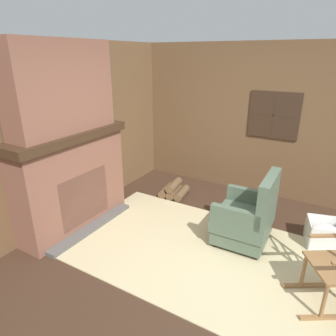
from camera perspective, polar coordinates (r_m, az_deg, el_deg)
The scene contains 12 objects.
ground_plane at distance 3.59m, azimuth 9.34°, elevation -19.51°, with size 14.00×14.00×0.00m, color #3D281C.
wood_panel_wall_left at distance 4.33m, azimuth -20.84°, elevation 5.40°, with size 0.06×5.36×2.50m.
wood_panel_wall_back at distance 5.19m, azimuth 20.08°, elevation 7.95°, with size 5.36×0.09×2.50m.
fireplace_hearth at distance 4.31m, azimuth -17.66°, elevation -2.31°, with size 0.65×1.74×1.37m.
chimney_breast at distance 4.02m, azimuth -19.77°, elevation 14.28°, with size 0.39×1.44×1.12m.
area_rug at distance 3.89m, azimuth 6.19°, elevation -15.56°, with size 3.40×2.00×0.01m.
armchair at distance 3.98m, azimuth 14.81°, elevation -9.30°, with size 0.68×0.73×0.98m.
firewood_stack at distance 5.20m, azimuth 1.16°, elevation -4.24°, with size 0.48×0.49×0.26m.
laundry_basket at distance 4.39m, azimuth 27.77°, elevation -11.02°, with size 0.52×0.49×0.33m.
oil_lamp_vase at distance 3.81m, azimuth -25.37°, elevation 6.15°, with size 0.09×0.09×0.28m.
storage_case at distance 4.34m, azimuth -16.09°, elevation 8.43°, with size 0.16×0.27×0.12m.
decorative_plate_on_mantel at distance 4.10m, azimuth -20.17°, elevation 8.47°, with size 0.08×0.30×0.30m.
Camera 1 is at (0.88, -2.60, 2.31)m, focal length 32.00 mm.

